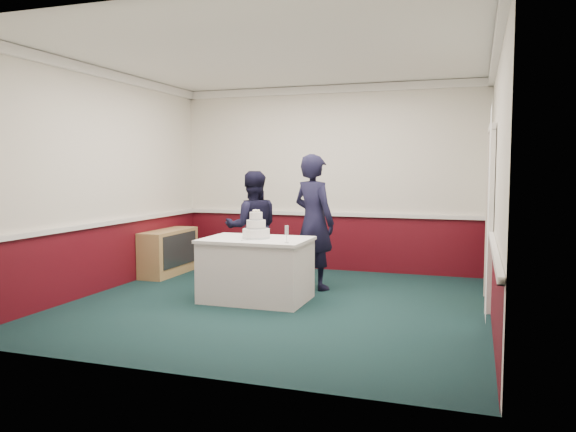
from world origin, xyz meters
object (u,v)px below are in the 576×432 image
(cake_table, at_px, (256,269))
(champagne_flute, at_px, (287,231))
(cake_knife, at_px, (248,240))
(person_woman, at_px, (314,222))
(wedding_cake, at_px, (256,230))
(person_man, at_px, (252,228))
(sideboard, at_px, (169,252))

(cake_table, height_order, champagne_flute, champagne_flute)
(cake_knife, distance_m, person_woman, 1.24)
(wedding_cake, xyz_separation_m, person_woman, (0.49, 0.91, 0.03))
(cake_table, bearing_deg, cake_knife, -98.53)
(person_man, bearing_deg, champagne_flute, 100.89)
(wedding_cake, xyz_separation_m, cake_knife, (-0.03, -0.20, -0.11))
(person_man, relative_size, person_woman, 0.88)
(champagne_flute, distance_m, person_man, 1.57)
(champagne_flute, bearing_deg, wedding_cake, 150.75)
(sideboard, distance_m, champagne_flute, 2.94)
(sideboard, distance_m, person_man, 1.61)
(sideboard, relative_size, person_woman, 0.64)
(cake_table, relative_size, champagne_flute, 6.44)
(person_woman, bearing_deg, person_man, 23.86)
(cake_table, xyz_separation_m, champagne_flute, (0.50, -0.28, 0.53))
(person_man, bearing_deg, person_woman, 150.34)
(wedding_cake, bearing_deg, cake_table, -90.00)
(cake_table, relative_size, person_man, 0.81)
(sideboard, xyz_separation_m, person_woman, (2.46, -0.29, 0.58))
(wedding_cake, distance_m, person_woman, 1.04)
(sideboard, relative_size, person_man, 0.74)
(champagne_flute, bearing_deg, cake_table, 150.75)
(cake_knife, bearing_deg, wedding_cake, 105.84)
(champagne_flute, bearing_deg, person_man, 127.23)
(champagne_flute, relative_size, person_woman, 0.11)
(person_man, bearing_deg, sideboard, -35.25)
(champagne_flute, xyz_separation_m, person_woman, (-0.01, 1.19, 0.00))
(wedding_cake, bearing_deg, person_woman, 61.70)
(person_woman, bearing_deg, cake_table, 88.88)
(cake_table, relative_size, wedding_cake, 3.63)
(wedding_cake, distance_m, cake_knife, 0.23)
(cake_table, bearing_deg, person_man, 114.81)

